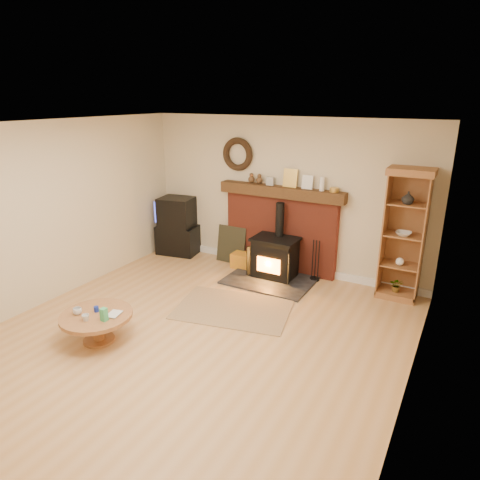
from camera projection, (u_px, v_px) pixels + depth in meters
The scene contains 11 objects.
ground at pixel (192, 340), 5.36m from camera, with size 5.50×5.50×0.00m, color tan.
room_shell at pixel (190, 205), 4.90m from camera, with size 5.02×5.52×2.61m.
chimney_breast at pixel (280, 225), 7.31m from camera, with size 2.20×0.22×1.78m.
wood_stove at pixel (274, 259), 7.09m from camera, with size 1.40×1.00×1.25m.
area_rug at pixel (233, 309), 6.13m from camera, with size 1.60×1.10×0.01m, color brown.
tv_unit at pixel (178, 227), 8.17m from camera, with size 0.83×0.64×1.10m.
curio_cabinet at pixel (404, 235), 6.23m from camera, with size 0.63×0.45×1.96m.
firelog_box at pixel (244, 261), 7.56m from camera, with size 0.43×0.27×0.27m, color #D6A20B.
leaning_painting at pixel (231, 245), 7.78m from camera, with size 0.56×0.03×0.67m, color black.
fire_tools at pixel (315, 273), 7.05m from camera, with size 0.16×0.16×0.70m.
coffee_table at pixel (96, 319), 5.24m from camera, with size 0.87×0.87×0.53m.
Camera 1 is at (2.81, -3.79, 2.90)m, focal length 32.00 mm.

